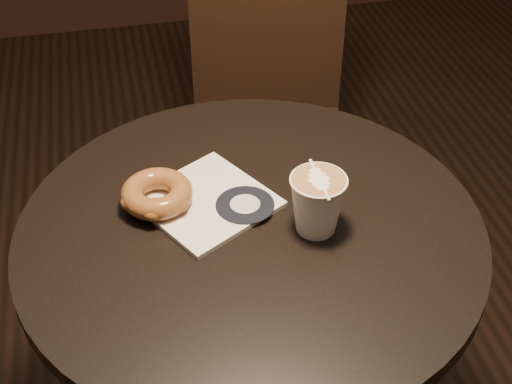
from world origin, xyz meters
TOP-DOWN VIEW (x-y plane):
  - cafe_table at (0.00, 0.00)m, footprint 0.70×0.70m
  - chair at (0.19, 0.71)m, footprint 0.46×0.46m
  - pastry_bag at (-0.06, 0.06)m, footprint 0.24×0.24m
  - doughnut at (-0.13, 0.07)m, footprint 0.11×0.11m
  - latte_cup at (0.09, -0.03)m, footprint 0.08×0.08m

SIDE VIEW (x-z plane):
  - chair at x=0.19m, z-range 0.06..1.01m
  - cafe_table at x=0.00m, z-range 0.18..0.93m
  - pastry_bag at x=-0.06m, z-range 0.75..0.76m
  - doughnut at x=-0.13m, z-range 0.76..0.79m
  - latte_cup at x=0.09m, z-range 0.75..0.84m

